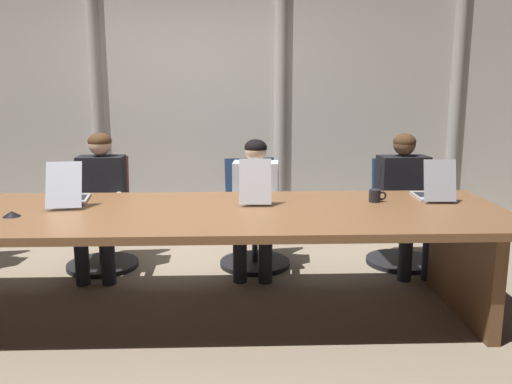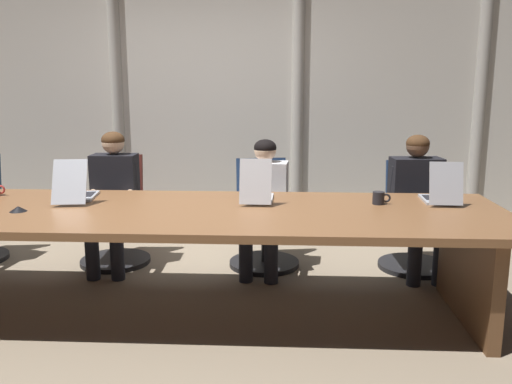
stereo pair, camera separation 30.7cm
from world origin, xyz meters
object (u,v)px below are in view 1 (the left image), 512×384
object	(u,v)px
person_left_mid	(100,196)
coffee_mug_far	(375,196)
laptop_center	(255,193)
person_right_mid	(406,194)
person_center	(255,199)
laptop_right_mid	(433,191)
office_chair_center	(254,226)
office_chair_left_mid	(102,227)
conference_mic_left_side	(12,214)
laptop_left_mid	(69,195)
office_chair_right_mid	(401,225)

from	to	relation	value
person_left_mid	coffee_mug_far	world-z (taller)	person_left_mid
laptop_center	person_right_mid	bearing A→B (deg)	-61.64
person_center	laptop_right_mid	bearing A→B (deg)	69.56
laptop_right_mid	person_left_mid	xyz separation A→B (m)	(-2.50, 0.62, -0.14)
office_chair_center	person_right_mid	size ratio (longest dim) A/B	0.80
coffee_mug_far	laptop_center	bearing A→B (deg)	177.32
office_chair_left_mid	person_right_mid	distance (m)	2.58
laptop_right_mid	person_left_mid	world-z (taller)	person_left_mid
office_chair_center	conference_mic_left_side	bearing A→B (deg)	-62.09
laptop_left_mid	office_chair_right_mid	xyz separation A→B (m)	(2.58, 0.81, -0.46)
person_left_mid	conference_mic_left_side	world-z (taller)	person_left_mid
laptop_center	laptop_right_mid	xyz separation A→B (m)	(1.27, 0.03, -0.00)
coffee_mug_far	office_chair_right_mid	bearing A→B (deg)	61.33
laptop_center	person_right_mid	world-z (taller)	person_right_mid
person_center	person_right_mid	world-z (taller)	person_right_mid
person_center	coffee_mug_far	world-z (taller)	person_center
laptop_right_mid	conference_mic_left_side	distance (m)	2.82
office_chair_center	laptop_left_mid	bearing A→B (deg)	-67.50
laptop_right_mid	person_center	size ratio (longest dim) A/B	0.35
person_center	conference_mic_left_side	size ratio (longest dim) A/B	9.92
laptop_left_mid	coffee_mug_far	size ratio (longest dim) A/B	4.12
laptop_left_mid	conference_mic_left_side	distance (m)	0.44
laptop_center	person_right_mid	xyz separation A→B (m)	(1.27, 0.65, -0.15)
laptop_center	person_left_mid	distance (m)	1.40
office_chair_center	person_center	distance (m)	0.32
laptop_left_mid	person_right_mid	distance (m)	2.64
office_chair_right_mid	person_left_mid	bearing A→B (deg)	-88.38
office_chair_left_mid	conference_mic_left_side	bearing A→B (deg)	-14.75
laptop_left_mid	office_chair_right_mid	distance (m)	2.74
person_center	conference_mic_left_side	xyz separation A→B (m)	(-1.55, -1.02, 0.13)
laptop_left_mid	person_right_mid	xyz separation A→B (m)	(2.55, 0.66, -0.15)
laptop_left_mid	laptop_center	size ratio (longest dim) A/B	1.25
laptop_left_mid	laptop_right_mid	world-z (taller)	laptop_left_mid
person_left_mid	laptop_center	bearing A→B (deg)	61.23
laptop_right_mid	person_center	distance (m)	1.40
laptop_right_mid	person_left_mid	bearing A→B (deg)	78.54
laptop_center	conference_mic_left_side	size ratio (longest dim) A/B	3.71
laptop_right_mid	person_left_mid	size ratio (longest dim) A/B	0.33
office_chair_left_mid	person_left_mid	bearing A→B (deg)	12.30
person_right_mid	office_chair_right_mid	bearing A→B (deg)	166.74
laptop_right_mid	office_chair_right_mid	distance (m)	0.90
office_chair_center	person_left_mid	xyz separation A→B (m)	(-1.25, -0.16, 0.31)
office_chair_left_mid	conference_mic_left_side	xyz separation A→B (m)	(-0.24, -1.18, 0.41)
office_chair_right_mid	conference_mic_left_side	size ratio (longest dim) A/B	8.12
office_chair_left_mid	coffee_mug_far	xyz separation A→B (m)	(2.12, -0.84, 0.43)
laptop_left_mid	person_right_mid	world-z (taller)	person_right_mid
laptop_left_mid	office_chair_left_mid	size ratio (longest dim) A/B	0.55
office_chair_center	person_left_mid	distance (m)	1.30
office_chair_left_mid	person_right_mid	world-z (taller)	person_right_mid
conference_mic_left_side	person_left_mid	bearing A→B (deg)	74.29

